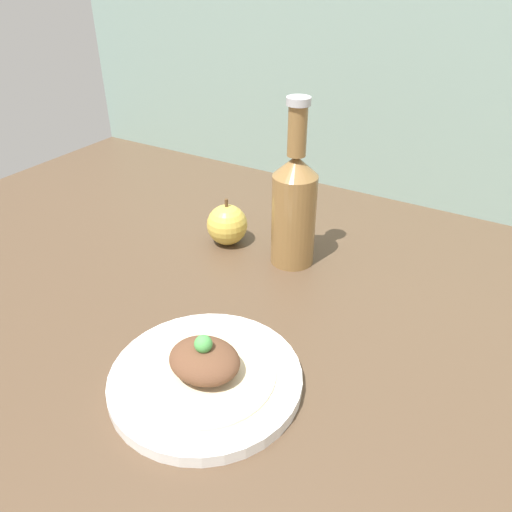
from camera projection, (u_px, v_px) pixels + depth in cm
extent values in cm
cube|color=brown|center=(307.00, 349.00, 72.82)|extent=(180.00, 110.00, 4.00)
cube|color=#84A399|center=(449.00, 0.00, 89.95)|extent=(180.00, 3.00, 80.00)
cylinder|color=white|center=(206.00, 379.00, 63.77)|extent=(24.67, 24.67, 1.73)
torus|color=white|center=(206.00, 375.00, 63.45)|extent=(23.91, 23.91, 1.21)
cylinder|color=beige|center=(205.00, 373.00, 63.21)|extent=(18.01, 18.01, 0.40)
ellipsoid|color=brown|center=(204.00, 360.00, 62.07)|extent=(9.31, 7.91, 3.94)
sphere|color=#4CA34C|center=(203.00, 344.00, 60.68)|extent=(2.27, 2.27, 2.27)
cylinder|color=olive|center=(293.00, 220.00, 85.50)|extent=(7.62, 7.62, 16.29)
cone|color=olive|center=(296.00, 166.00, 80.33)|extent=(7.62, 7.62, 3.43)
cylinder|color=olive|center=(297.00, 131.00, 77.34)|extent=(3.05, 3.05, 7.99)
cylinder|color=#B7B7BC|center=(299.00, 101.00, 74.93)|extent=(3.81, 3.81, 1.20)
sphere|color=gold|center=(227.00, 225.00, 93.24)|extent=(7.64, 7.64, 7.64)
cylinder|color=brown|center=(226.00, 203.00, 90.92)|extent=(0.61, 0.61, 1.72)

